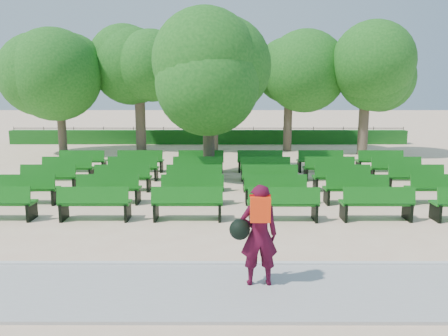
% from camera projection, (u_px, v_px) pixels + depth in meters
% --- Properties ---
extents(ground, '(120.00, 120.00, 0.00)m').
position_uv_depth(ground, '(194.00, 194.00, 15.07)').
color(ground, beige).
extents(paving, '(30.00, 2.20, 0.06)m').
position_uv_depth(paving, '(165.00, 291.00, 7.79)').
color(paving, '#AAA9A5').
rests_on(paving, ground).
extents(curb, '(30.00, 0.12, 0.10)m').
position_uv_depth(curb, '(172.00, 264.00, 8.91)').
color(curb, silver).
rests_on(curb, ground).
extents(hedge, '(26.00, 0.70, 0.90)m').
position_uv_depth(hedge, '(208.00, 137.00, 28.76)').
color(hedge, '#165718').
rests_on(hedge, ground).
extents(fence, '(26.00, 0.10, 1.02)m').
position_uv_depth(fence, '(209.00, 143.00, 29.24)').
color(fence, black).
rests_on(fence, ground).
extents(tree_line, '(21.80, 6.80, 7.04)m').
position_uv_depth(tree_line, '(206.00, 152.00, 24.91)').
color(tree_line, '#22691C').
rests_on(tree_line, ground).
extents(bench_array, '(1.99, 0.77, 1.23)m').
position_uv_depth(bench_array, '(232.00, 188.00, 15.58)').
color(bench_array, '#116313').
rests_on(bench_array, ground).
extents(tree_among, '(4.35, 4.35, 6.04)m').
position_uv_depth(tree_among, '(208.00, 77.00, 17.41)').
color(tree_among, brown).
rests_on(tree_among, ground).
extents(person, '(0.89, 0.54, 1.87)m').
position_uv_depth(person, '(257.00, 234.00, 7.83)').
color(person, '#42091E').
rests_on(person, ground).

